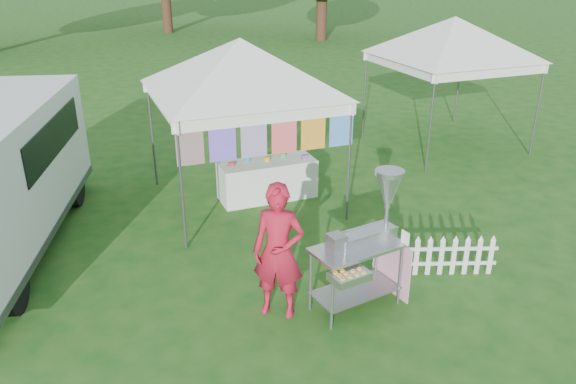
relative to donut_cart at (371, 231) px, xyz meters
name	(u,v)px	position (x,y,z in m)	size (l,w,h in m)	color
ground	(322,298)	(-0.51, 0.30, -1.07)	(120.00, 120.00, 0.00)	#174D16
canopy_main	(240,39)	(-0.51, 3.79, 1.92)	(4.24, 4.24, 3.45)	#59595E
canopy_right	(456,17)	(4.99, 5.30, 1.92)	(4.24, 4.24, 3.45)	#59595E
donut_cart	(371,231)	(0.00, 0.00, 0.00)	(1.32, 1.08, 1.82)	gray
vendor	(278,252)	(-1.17, 0.22, -0.17)	(0.65, 0.43, 1.79)	#A6142A
picket_fence	(435,257)	(1.26, 0.27, -0.78)	(1.70, 0.63, 0.56)	silver
display_table	(267,179)	(-0.06, 3.79, -0.70)	(1.80, 0.70, 0.73)	white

